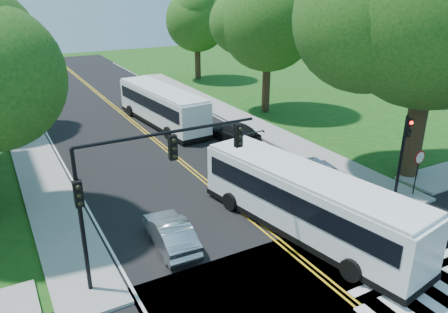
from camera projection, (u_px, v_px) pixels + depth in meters
road at (174, 155)px, 29.47m from camera, size 14.00×96.00×0.01m
center_line at (153, 138)px, 32.72m from camera, size 0.36×70.00×0.01m
edge_line_w at (58, 154)px, 29.65m from camera, size 0.12×70.00×0.01m
edge_line_e at (231, 125)px, 35.78m from camera, size 0.12×70.00×0.01m
stop_bar at (411, 269)px, 17.70m from camera, size 6.60×0.40×0.01m
sidewalk_nw at (29, 144)px, 31.39m from camera, size 2.60×40.00×0.15m
sidewalk_ne at (229, 113)px, 38.87m from camera, size 2.60×40.00×0.15m
tree_ne_big at (436, 8)px, 22.75m from camera, size 10.80×10.80×14.91m
tree_east_mid at (268, 21)px, 36.64m from camera, size 8.40×8.40×11.93m
tree_east_far at (197, 20)px, 50.47m from camera, size 7.20×7.20×10.34m
signal_nw at (143, 173)px, 15.80m from camera, size 7.15×0.46×5.66m
signal_ne at (404, 145)px, 22.67m from camera, size 0.30×0.46×4.40m
stop_sign at (419, 162)px, 23.00m from camera, size 0.76×0.08×2.53m
bus_lead at (306, 201)px, 19.75m from camera, size 4.49×11.93×3.02m
bus_follow at (162, 105)px, 35.41m from camera, size 3.50×11.79×3.01m
hatchback at (170, 233)px, 19.00m from camera, size 1.65×4.14×1.34m
suv at (316, 171)px, 25.35m from camera, size 2.56×4.78×1.28m
dark_sedan at (235, 132)px, 31.75m from camera, size 2.37×5.01×1.41m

